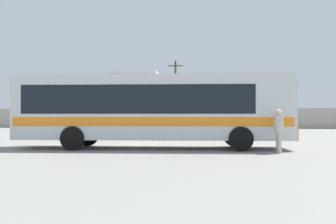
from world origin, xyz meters
The scene contains 11 objects.
ground_plane centered at (0.00, 10.00, 0.00)m, with size 300.00×300.00×0.00m, color gray.
perimeter_wall centered at (0.00, 25.68, 1.13)m, with size 80.00×0.30×2.25m, color #9E998C.
coach_bus_silver_orange centered at (0.59, -0.81, 1.88)m, with size 12.43×3.18×3.52m.
attendant_by_bus_door centered at (6.03, -2.51, 0.99)m, with size 0.42×0.42×1.76m.
parked_car_leftmost_white centered at (-11.40, 21.56, 0.81)m, with size 4.55×1.99×1.53m.
parked_car_second_dark_blue centered at (-6.01, 22.12, 0.81)m, with size 4.45×2.09×1.54m.
parked_car_third_black centered at (0.29, 21.91, 0.81)m, with size 4.46×2.06×1.54m.
parked_car_rightmost_silver centered at (5.80, 21.39, 0.79)m, with size 4.52×2.24×1.49m.
utility_pole_near centered at (-1.00, 29.24, 4.27)m, with size 1.80×0.24×8.18m.
roadside_tree_left centered at (-13.25, 32.38, 4.30)m, with size 4.75×4.75×6.32m.
roadside_tree_midleft centered at (-2.26, 29.21, 4.80)m, with size 3.82×3.82×6.45m.
Camera 1 is at (3.35, -18.33, 1.54)m, focal length 41.46 mm.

